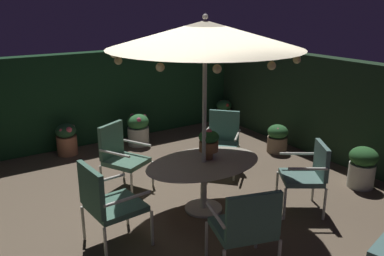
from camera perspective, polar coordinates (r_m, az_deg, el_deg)
ground_plane at (r=5.78m, az=-1.13°, el=-11.40°), size 6.93×7.19×0.02m
hedge_backdrop_rear at (r=8.41m, az=-13.64°, el=4.21°), size 6.93×0.30×1.84m
hedge_backdrop_right at (r=7.59m, az=20.66°, el=2.14°), size 0.30×7.19×1.84m
patio_dining_table at (r=5.50m, az=1.68°, el=-6.01°), size 1.67×1.11×0.71m
patio_umbrella at (r=5.06m, az=1.87°, el=13.05°), size 2.46×2.46×2.64m
centerpiece_planter at (r=5.47m, az=2.39°, el=-1.90°), size 0.28×0.28×0.43m
patio_chair_north at (r=5.72m, az=16.21°, el=-5.95°), size 0.77×0.77×0.97m
patio_chair_northeast at (r=6.84m, az=4.31°, el=-1.53°), size 0.83×0.83×1.01m
patio_chair_east at (r=6.26m, az=-10.11°, el=-3.55°), size 0.78×0.80×1.01m
patio_chair_southeast at (r=4.80m, az=-12.01°, el=-10.00°), size 0.68×0.69×1.05m
patio_chair_south at (r=4.32m, az=7.74°, el=-13.39°), size 0.78×0.74×1.00m
potted_plant_back_center at (r=8.16m, az=-7.64°, el=-0.16°), size 0.43×0.43×0.64m
potted_plant_back_left at (r=9.47m, az=4.52°, el=2.29°), size 0.35×0.36×0.58m
potted_plant_right_far at (r=6.80m, az=22.99°, el=-4.99°), size 0.43×0.43×0.65m
potted_plant_left_far at (r=7.94m, az=-17.35°, el=-1.45°), size 0.38×0.40×0.60m
potted_plant_back_right at (r=7.88m, az=11.99°, el=-1.41°), size 0.39×0.39×0.54m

